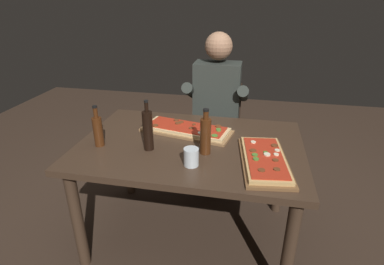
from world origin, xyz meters
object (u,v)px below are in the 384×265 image
pizza_rectangular_left (265,160)px  tumbler_near_camera (191,157)px  wine_bottle_dark (148,130)px  pizza_rectangular_front (187,129)px  diner_chair (217,127)px  seated_diner (216,105)px  dining_table (190,156)px  oil_bottle_amber (206,135)px  vinegar_bottle_green (98,130)px

pizza_rectangular_left → tumbler_near_camera: bearing=-165.1°
pizza_rectangular_left → wine_bottle_dark: 0.70m
pizza_rectangular_front → diner_chair: diner_chair is taller
tumbler_near_camera → diner_chair: (0.01, 1.12, -0.30)m
pizza_rectangular_front → seated_diner: bearing=77.6°
wine_bottle_dark → tumbler_near_camera: (0.29, -0.13, -0.08)m
dining_table → diner_chair: 0.87m
pizza_rectangular_front → diner_chair: bearing=79.7°
pizza_rectangular_left → oil_bottle_amber: 0.36m
pizza_rectangular_left → vinegar_bottle_green: vinegar_bottle_green is taller
seated_diner → tumbler_near_camera: bearing=-90.5°
pizza_rectangular_front → seated_diner: seated_diner is taller
tumbler_near_camera → diner_chair: bearing=89.6°
diner_chair → pizza_rectangular_front: bearing=-100.3°
diner_chair → seated_diner: seated_diner is taller
dining_table → pizza_rectangular_left: 0.50m
wine_bottle_dark → vinegar_bottle_green: bearing=-177.6°
wine_bottle_dark → seated_diner: size_ratio=0.23×
wine_bottle_dark → seated_diner: bearing=71.0°
pizza_rectangular_front → diner_chair: (0.13, 0.70, -0.27)m
diner_chair → pizza_rectangular_left: bearing=-69.1°
pizza_rectangular_front → vinegar_bottle_green: size_ratio=2.48×
wine_bottle_dark → seated_diner: 0.92m
pizza_rectangular_front → pizza_rectangular_left: (0.52, -0.32, -0.00)m
tumbler_near_camera → seated_diner: bearing=89.5°
wine_bottle_dark → tumbler_near_camera: 0.33m
vinegar_bottle_green → seated_diner: size_ratio=0.20×
dining_table → vinegar_bottle_green: 0.60m
vinegar_bottle_green → tumbler_near_camera: 0.62m
vinegar_bottle_green → tumbler_near_camera: (0.61, -0.12, -0.05)m
wine_bottle_dark → tumbler_near_camera: wine_bottle_dark is taller
wine_bottle_dark → tumbler_near_camera: size_ratio=3.09×
diner_chair → seated_diner: 0.28m
pizza_rectangular_front → oil_bottle_amber: (0.17, -0.27, 0.10)m
wine_bottle_dark → vinegar_bottle_green: wine_bottle_dark is taller
wine_bottle_dark → diner_chair: wine_bottle_dark is taller
pizza_rectangular_front → diner_chair: size_ratio=0.74×
pizza_rectangular_front → vinegar_bottle_green: (-0.49, -0.30, 0.08)m
pizza_rectangular_left → wine_bottle_dark: bearing=177.6°
pizza_rectangular_left → diner_chair: size_ratio=0.66×
wine_bottle_dark → dining_table: bearing=29.6°
oil_bottle_amber → tumbler_near_camera: size_ratio=2.75×
wine_bottle_dark → seated_diner: (0.30, 0.87, -0.12)m
vinegar_bottle_green → diner_chair: (0.61, 1.00, -0.36)m
oil_bottle_amber → pizza_rectangular_front: bearing=122.4°
vinegar_bottle_green → pizza_rectangular_left: bearing=-0.9°
dining_table → seated_diner: seated_diner is taller
vinegar_bottle_green → pizza_rectangular_front: bearing=31.8°
diner_chair → wine_bottle_dark: bearing=-106.8°
diner_chair → vinegar_bottle_green: bearing=-121.6°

